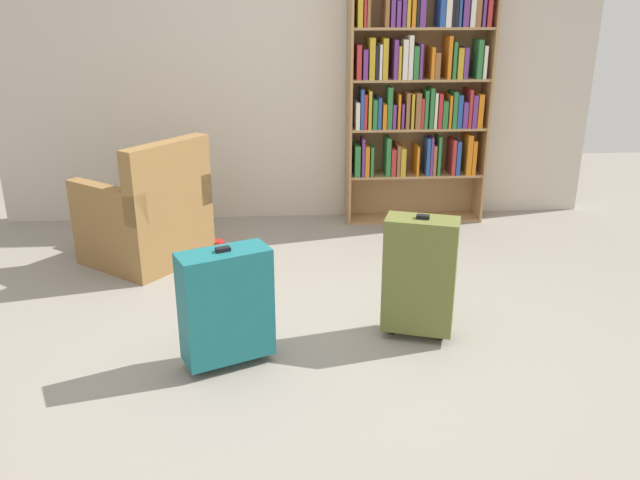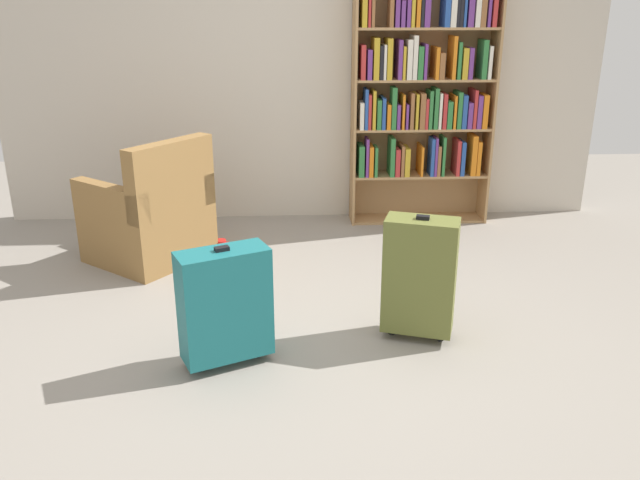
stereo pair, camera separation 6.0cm
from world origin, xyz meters
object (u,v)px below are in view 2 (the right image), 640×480
mug (221,246)px  suitcase_teal (225,304)px  armchair (151,218)px  suitcase_olive (420,276)px  bookshelf (423,92)px

mug → suitcase_teal: (0.18, -1.60, 0.29)m
armchair → mug: armchair is taller
armchair → suitcase_olive: (1.69, -1.25, 0.06)m
bookshelf → mug: 2.03m
bookshelf → suitcase_teal: bookshelf is taller
mug → suitcase_olive: size_ratio=0.17×
mug → suitcase_olive: bearing=-48.4°
suitcase_olive → mug: bearing=131.6°
bookshelf → suitcase_teal: bearing=-122.1°
mug → suitcase_olive: 1.86m
mug → suitcase_teal: bearing=-83.8°
suitcase_olive → bookshelf: bearing=79.2°
mug → armchair: bearing=-166.4°
bookshelf → suitcase_teal: (-1.43, -2.28, -0.74)m
suitcase_olive → armchair: bearing=143.5°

